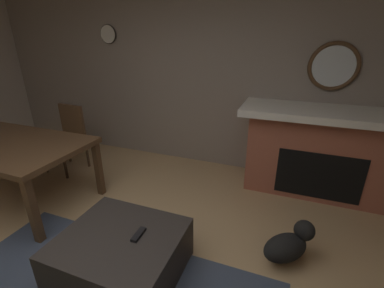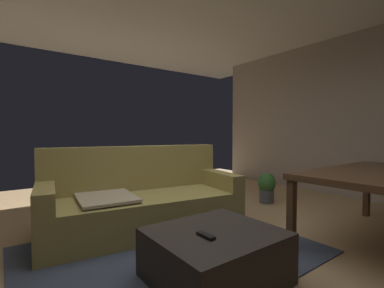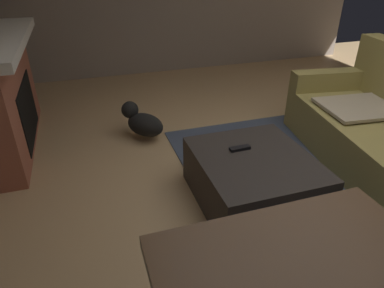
% 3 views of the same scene
% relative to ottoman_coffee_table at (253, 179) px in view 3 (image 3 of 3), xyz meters
% --- Properties ---
extents(floor, '(8.69, 8.69, 0.00)m').
position_rel_ottoman_coffee_table_xyz_m(floor, '(0.10, 0.46, -0.19)').
color(floor, tan).
extents(area_rug, '(2.60, 2.00, 0.01)m').
position_rel_ottoman_coffee_table_xyz_m(area_rug, '(-0.00, 0.63, -0.19)').
color(area_rug, '#3D475B').
rests_on(area_rug, ground).
extents(ottoman_coffee_table, '(0.92, 0.83, 0.38)m').
position_rel_ottoman_coffee_table_xyz_m(ottoman_coffee_table, '(0.00, 0.00, 0.00)').
color(ottoman_coffee_table, '#2D2826').
rests_on(ottoman_coffee_table, ground).
extents(tv_remote, '(0.06, 0.16, 0.02)m').
position_rel_ottoman_coffee_table_xyz_m(tv_remote, '(-0.14, -0.06, 0.20)').
color(tv_remote, black).
rests_on(tv_remote, ottoman_coffee_table).
extents(small_dog, '(0.46, 0.45, 0.33)m').
position_rel_ottoman_coffee_table_xyz_m(small_dog, '(-1.26, -0.61, -0.00)').
color(small_dog, black).
rests_on(small_dog, ground).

